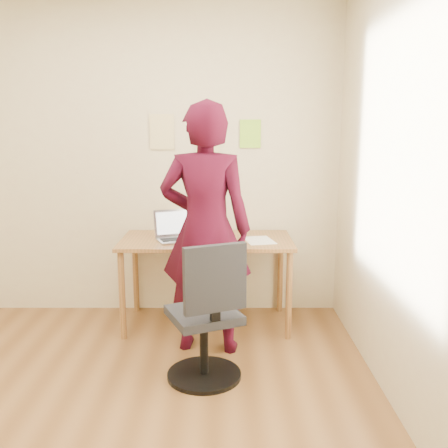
{
  "coord_description": "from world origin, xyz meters",
  "views": [
    {
      "loc": [
        0.74,
        -2.62,
        1.66
      ],
      "look_at": [
        0.74,
        0.95,
        0.95
      ],
      "focal_mm": 40.0,
      "sensor_mm": 36.0,
      "label": 1
    }
  ],
  "objects_px": {
    "office_chair": "(207,323)",
    "person": "(206,229)",
    "phone": "(225,244)",
    "desk": "(207,249)",
    "laptop": "(176,233)"
  },
  "relations": [
    {
      "from": "desk",
      "to": "office_chair",
      "type": "relative_size",
      "value": 1.47
    },
    {
      "from": "desk",
      "to": "office_chair",
      "type": "height_order",
      "value": "office_chair"
    },
    {
      "from": "phone",
      "to": "person",
      "type": "bearing_deg",
      "value": -131.52
    },
    {
      "from": "office_chair",
      "to": "person",
      "type": "bearing_deg",
      "value": 69.43
    },
    {
      "from": "desk",
      "to": "laptop",
      "type": "xyz_separation_m",
      "value": [
        -0.25,
        -0.02,
        0.14
      ]
    },
    {
      "from": "laptop",
      "to": "office_chair",
      "type": "xyz_separation_m",
      "value": [
        0.28,
        -0.95,
        -0.38
      ]
    },
    {
      "from": "phone",
      "to": "office_chair",
      "type": "distance_m",
      "value": 0.84
    },
    {
      "from": "office_chair",
      "to": "person",
      "type": "height_order",
      "value": "person"
    },
    {
      "from": "desk",
      "to": "person",
      "type": "relative_size",
      "value": 0.76
    },
    {
      "from": "person",
      "to": "phone",
      "type": "bearing_deg",
      "value": -113.38
    },
    {
      "from": "person",
      "to": "laptop",
      "type": "bearing_deg",
      "value": -53.5
    },
    {
      "from": "laptop",
      "to": "office_chair",
      "type": "distance_m",
      "value": 1.06
    },
    {
      "from": "office_chair",
      "to": "phone",
      "type": "bearing_deg",
      "value": 57.93
    },
    {
      "from": "desk",
      "to": "phone",
      "type": "xyz_separation_m",
      "value": [
        0.15,
        -0.21,
        0.09
      ]
    },
    {
      "from": "desk",
      "to": "laptop",
      "type": "relative_size",
      "value": 3.47
    }
  ]
}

